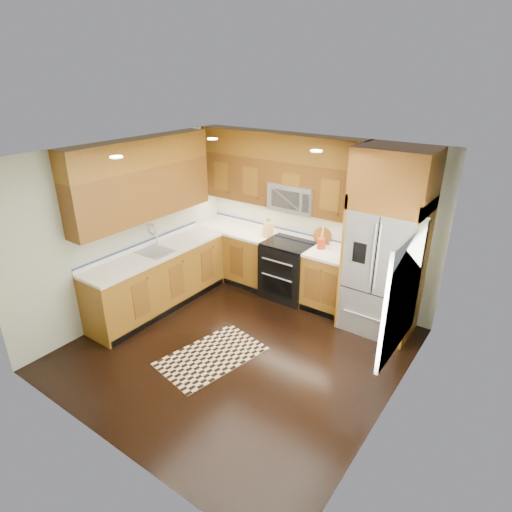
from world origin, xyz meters
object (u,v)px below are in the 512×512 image
Objects in this scene: range at (288,270)px; utensil_crock at (321,241)px; knife_block at (268,229)px; refrigerator at (386,244)px; rug at (212,356)px.

utensil_crock is (0.52, 0.09, 0.59)m from range.
utensil_crock is at bearing 1.77° from knife_block.
refrigerator reaches higher than rug.
rug is (-1.49, -1.95, -1.30)m from refrigerator.
refrigerator is at bearing -2.94° from knife_block.
knife_block is at bearing 171.69° from range.
range is 0.36× the size of refrigerator.
range is at bearing -169.72° from utensil_crock.
refrigerator reaches higher than knife_block.
range is 2.69× the size of utensil_crock.
utensil_crock is (0.96, 0.03, -0.00)m from knife_block.
rug is 4.42× the size of knife_block.
knife_block is (-0.50, 2.05, 1.06)m from rug.
refrigerator is (1.55, -0.04, 0.83)m from range.
knife_block reaches higher than rug.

